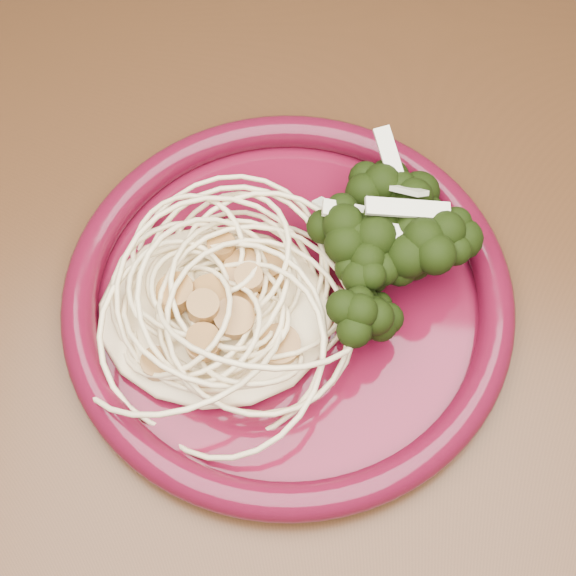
{
  "coord_description": "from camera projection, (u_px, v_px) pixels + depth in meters",
  "views": [
    {
      "loc": [
        -0.02,
        -0.17,
        1.2
      ],
      "look_at": [
        -0.03,
        0.07,
        0.77
      ],
      "focal_mm": 50.0,
      "sensor_mm": 36.0,
      "label": 1
    }
  ],
  "objects": [
    {
      "name": "scallop_cluster",
      "position": [
        209.0,
        275.0,
        0.45
      ],
      "size": [
        0.15,
        0.15,
        0.04
      ],
      "primitive_type": null,
      "rotation": [
        0.0,
        0.0,
        0.36
      ],
      "color": "#A37338",
      "rests_on": "spaghetti_pile"
    },
    {
      "name": "dinner_plate",
      "position": [
        288.0,
        295.0,
        0.5
      ],
      "size": [
        0.36,
        0.36,
        0.02
      ],
      "rotation": [
        0.0,
        0.0,
        0.36
      ],
      "color": "#540A1D",
      "rests_on": "dining_table"
    },
    {
      "name": "onion_garnish",
      "position": [
        382.0,
        229.0,
        0.46
      ],
      "size": [
        0.09,
        0.11,
        0.06
      ],
      "primitive_type": null,
      "rotation": [
        0.0,
        0.0,
        0.36
      ],
      "color": "beige",
      "rests_on": "broccoli_pile"
    },
    {
      "name": "broccoli_pile",
      "position": [
        377.0,
        256.0,
        0.49
      ],
      "size": [
        0.13,
        0.16,
        0.05
      ],
      "primitive_type": "ellipsoid",
      "rotation": [
        0.0,
        0.0,
        0.36
      ],
      "color": "black",
      "rests_on": "dinner_plate"
    },
    {
      "name": "spaghetti_pile",
      "position": [
        214.0,
        305.0,
        0.48
      ],
      "size": [
        0.18,
        0.17,
        0.03
      ],
      "primitive_type": "ellipsoid",
      "rotation": [
        0.0,
        0.0,
        0.36
      ],
      "color": "#FAE6AE",
      "rests_on": "dinner_plate"
    },
    {
      "name": "dining_table",
      "position": [
        330.0,
        455.0,
        0.56
      ],
      "size": [
        1.2,
        0.8,
        0.75
      ],
      "color": "#472814",
      "rests_on": "ground"
    }
  ]
}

